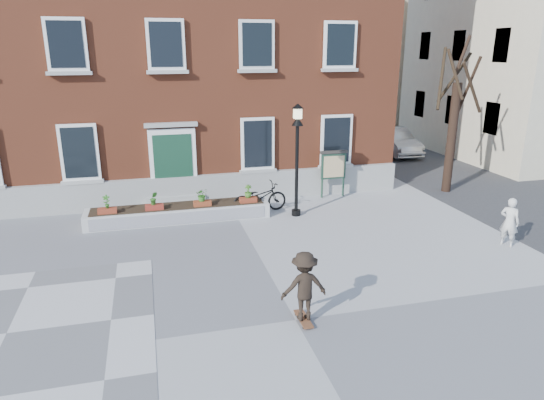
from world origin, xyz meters
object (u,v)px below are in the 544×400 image
object	(u,v)px
lamp_post	(297,145)
skateboarder	(304,286)
parked_car	(393,141)
notice_board	(333,166)
bicycle	(259,198)
bystander	(509,222)

from	to	relation	value
lamp_post	skateboarder	world-z (taller)	lamp_post
parked_car	notice_board	size ratio (longest dim) A/B	2.36
bicycle	bystander	distance (m)	8.14
lamp_post	bystander	bearing A→B (deg)	-38.43
bicycle	lamp_post	world-z (taller)	lamp_post
bystander	notice_board	distance (m)	6.84
bicycle	skateboarder	size ratio (longest dim) A/B	1.27
bystander	skateboarder	xyz separation A→B (m)	(-7.24, -2.52, 0.10)
bystander	skateboarder	size ratio (longest dim) A/B	0.92
bystander	notice_board	xyz separation A→B (m)	(-3.25, 6.00, 0.51)
parked_car	notice_board	world-z (taller)	notice_board
notice_board	skateboarder	bearing A→B (deg)	-115.08
bicycle	notice_board	world-z (taller)	notice_board
skateboarder	notice_board	bearing A→B (deg)	64.92
parked_car	lamp_post	distance (m)	12.12
bicycle	bystander	size ratio (longest dim) A/B	1.38
bicycle	bystander	bearing A→B (deg)	-135.20
bystander	lamp_post	size ratio (longest dim) A/B	0.38
bicycle	notice_board	bearing A→B (deg)	-79.51
parked_car	bystander	xyz separation A→B (m)	(-2.99, -12.85, 0.02)
bicycle	notice_board	xyz separation A→B (m)	(3.25, 1.10, 0.72)
lamp_post	skateboarder	distance (m)	7.21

